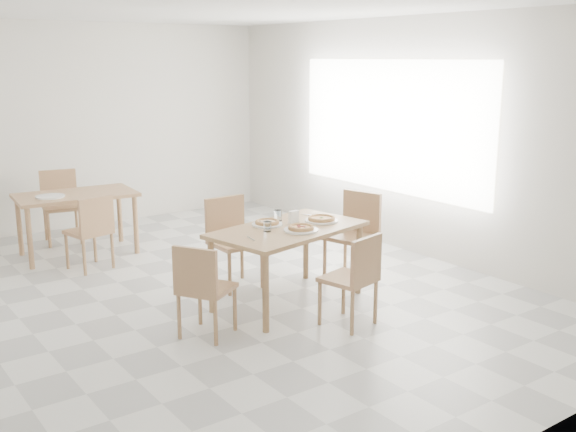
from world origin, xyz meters
TOP-DOWN VIEW (x-y plane):
  - room at (2.98, 0.30)m, footprint 7.28×7.00m
  - main_table at (0.74, -0.66)m, footprint 1.62×1.12m
  - chair_south at (0.87, -1.50)m, footprint 0.49×0.49m
  - chair_north at (0.58, 0.11)m, footprint 0.45×0.45m
  - chair_west at (-0.34, -0.93)m, footprint 0.56×0.56m
  - chair_east at (1.77, -0.47)m, footprint 0.57×0.57m
  - plate_margherita at (1.15, -0.66)m, footprint 0.32×0.32m
  - plate_mushroom at (0.63, -0.47)m, footprint 0.29×0.29m
  - plate_pepperoni at (0.76, -0.84)m, footprint 0.32×0.32m
  - pizza_margherita at (1.15, -0.66)m, footprint 0.31×0.31m
  - pizza_mushroom at (0.63, -0.47)m, footprint 0.26×0.26m
  - pizza_pepperoni at (0.76, -0.84)m, footprint 0.32×0.32m
  - tumbler_a at (0.50, -0.67)m, footprint 0.07×0.07m
  - tumbler_b at (0.82, -0.38)m, footprint 0.08×0.08m
  - napkin_holder at (0.88, -0.57)m, footprint 0.12×0.08m
  - fork_a at (1.22, -0.39)m, footprint 0.11×0.18m
  - fork_b at (0.23, -0.81)m, footprint 0.04×0.17m
  - second_table at (-0.34, 2.15)m, footprint 1.42×0.89m
  - chair_back_s at (-0.42, 1.44)m, footprint 0.49×0.49m
  - chair_back_n at (-0.30, 2.89)m, footprint 0.53×0.53m
  - plate_empty at (-0.65, 2.10)m, footprint 0.33×0.33m

SIDE VIEW (x-z plane):
  - chair_west at x=-0.34m, z-range 0.07..0.89m
  - chair_south at x=0.87m, z-range 0.07..0.90m
  - chair_back_s at x=-0.42m, z-range 0.07..0.91m
  - chair_back_n at x=-0.30m, z-range 0.07..0.99m
  - chair_north at x=0.58m, z-range 0.07..0.99m
  - chair_east at x=1.77m, z-range 0.07..1.00m
  - second_table at x=-0.34m, z-range 0.28..1.03m
  - main_table at x=0.74m, z-range 0.29..1.04m
  - fork_a at x=1.22m, z-range 0.75..0.76m
  - fork_b at x=0.23m, z-range 0.75..0.76m
  - plate_margherita at x=1.15m, z-range 0.75..0.77m
  - plate_mushroom at x=0.63m, z-range 0.75..0.77m
  - plate_pepperoni at x=0.76m, z-range 0.75..0.77m
  - plate_empty at x=-0.65m, z-range 0.75..0.77m
  - pizza_margherita at x=1.15m, z-range 0.76..0.80m
  - pizza_mushroom at x=0.63m, z-range 0.76..0.80m
  - pizza_pepperoni at x=0.76m, z-range 0.77..0.80m
  - tumbler_a at x=0.50m, z-range 0.75..0.84m
  - tumbler_b at x=0.82m, z-range 0.75..0.86m
  - napkin_holder at x=0.88m, z-range 0.75..0.88m
  - room at x=2.98m, z-range -2.00..5.00m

